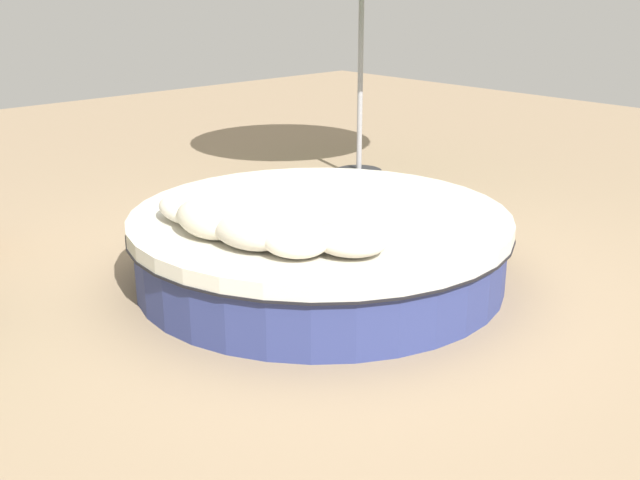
# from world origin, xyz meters

# --- Properties ---
(ground_plane) EXTENTS (16.00, 16.00, 0.00)m
(ground_plane) POSITION_xyz_m (0.00, 0.00, 0.00)
(ground_plane) COLOR #9E8466
(round_bed) EXTENTS (2.42, 2.42, 0.45)m
(round_bed) POSITION_xyz_m (0.00, 0.00, 0.23)
(round_bed) COLOR navy
(round_bed) RESTS_ON ground_plane
(throw_pillow_0) EXTENTS (0.54, 0.32, 0.17)m
(throw_pillow_0) POSITION_xyz_m (0.37, 0.70, 0.54)
(throw_pillow_0) COLOR silver
(throw_pillow_0) RESTS_ON round_bed
(throw_pillow_1) EXTENTS (0.50, 0.30, 0.22)m
(throw_pillow_1) POSITION_xyz_m (0.08, 0.78, 0.56)
(throw_pillow_1) COLOR beige
(throw_pillow_1) RESTS_ON round_bed
(throw_pillow_2) EXTENTS (0.54, 0.34, 0.20)m
(throw_pillow_2) POSITION_xyz_m (-0.20, 0.72, 0.55)
(throw_pillow_2) COLOR beige
(throw_pillow_2) RESTS_ON round_bed
(throw_pillow_3) EXTENTS (0.41, 0.36, 0.19)m
(throw_pillow_3) POSITION_xyz_m (-0.48, 0.62, 0.55)
(throw_pillow_3) COLOR silver
(throw_pillow_3) RESTS_ON round_bed
(throw_pillow_4) EXTENTS (0.45, 0.39, 0.16)m
(throw_pillow_4) POSITION_xyz_m (-0.65, 0.38, 0.53)
(throw_pillow_4) COLOR beige
(throw_pillow_4) RESTS_ON round_bed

